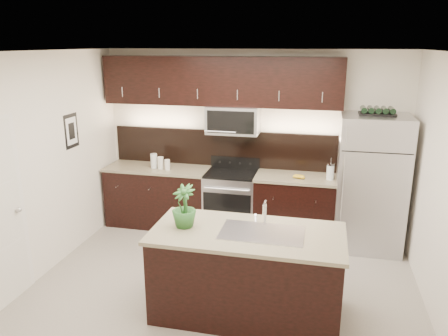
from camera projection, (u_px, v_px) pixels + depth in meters
The scene contains 12 objects.
ground at pixel (222, 291), 5.09m from camera, with size 4.50×4.50×0.00m, color gray.
room_walls at pixel (211, 150), 4.61m from camera, with size 4.52×4.02×2.71m.
counter_run at pixel (218, 201), 6.64m from camera, with size 3.51×0.65×0.94m.
upper_fixtures at pixel (222, 89), 6.31m from camera, with size 3.49×0.40×1.66m.
island at pixel (247, 273), 4.56m from camera, with size 1.96×0.96×0.94m.
sink_faucet at pixel (262, 231), 4.40m from camera, with size 0.84×0.50×0.28m.
refrigerator at pixel (370, 183), 5.99m from camera, with size 0.90×0.81×1.87m, color #B2B2B7.
wine_rack at pixel (377, 111), 5.71m from camera, with size 0.46×0.29×0.11m.
plant at pixel (184, 206), 4.49m from camera, with size 0.25×0.25×0.45m, color #255522.
canisters at pixel (159, 162), 6.61m from camera, with size 0.33×0.15×0.22m.
french_press at pixel (330, 172), 6.08m from camera, with size 0.11×0.11×0.31m.
bananas at pixel (296, 176), 6.18m from camera, with size 0.18×0.14×0.05m, color gold.
Camera 1 is at (1.03, -4.37, 2.79)m, focal length 35.00 mm.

